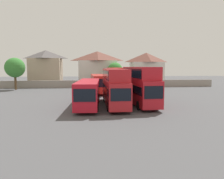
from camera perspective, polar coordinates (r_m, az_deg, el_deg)
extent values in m
plane|color=#4C4C4F|center=(46.25, -1.88, -0.36)|extent=(140.00, 140.00, 0.00)
cube|color=gray|center=(53.66, -2.44, 1.48)|extent=(56.00, 0.50, 1.80)
cube|color=red|center=(28.20, -6.13, -0.71)|extent=(3.30, 11.72, 2.95)
cube|color=black|center=(22.41, -7.16, -1.54)|extent=(2.27, 0.22, 1.33)
cube|color=black|center=(28.16, -6.14, 0.00)|extent=(3.28, 10.80, 0.93)
cylinder|color=black|center=(24.78, -3.93, -4.62)|extent=(0.37, 1.12, 1.10)
cylinder|color=black|center=(24.97, -9.38, -4.61)|extent=(0.37, 1.12, 1.10)
cylinder|color=black|center=(31.87, -3.54, -2.25)|extent=(0.37, 1.12, 1.10)
cylinder|color=black|center=(32.01, -7.78, -2.25)|extent=(0.37, 1.12, 1.10)
cube|color=red|center=(28.62, 0.68, -0.56)|extent=(2.50, 11.95, 2.97)
cube|color=black|center=(22.68, 2.33, -1.38)|extent=(2.16, 0.09, 1.34)
cube|color=black|center=(28.59, 0.69, 0.15)|extent=(2.54, 10.99, 0.93)
cube|color=red|center=(28.75, 0.63, 3.91)|extent=(2.45, 11.35, 1.48)
cube|color=black|center=(28.75, 0.63, 3.91)|extent=(2.54, 10.75, 1.04)
cylinder|color=black|center=(25.34, 4.14, -4.39)|extent=(0.30, 1.10, 1.10)
cylinder|color=black|center=(25.06, -0.97, -4.49)|extent=(0.30, 1.10, 1.10)
cylinder|color=black|center=(32.57, 1.95, -2.06)|extent=(0.30, 1.10, 1.10)
cylinder|color=black|center=(32.35, -2.02, -2.11)|extent=(0.30, 1.10, 1.10)
cube|color=red|center=(29.05, 7.35, -0.34)|extent=(3.08, 10.24, 3.14)
cube|color=black|center=(24.23, 10.83, -0.76)|extent=(2.14, 0.22, 1.41)
cube|color=black|center=(29.01, 7.36, 0.40)|extent=(3.06, 9.44, 0.99)
cube|color=red|center=(29.13, 7.26, 4.31)|extent=(3.00, 9.73, 1.56)
cube|color=black|center=(29.13, 7.26, 4.31)|extent=(3.05, 9.23, 1.09)
cylinder|color=black|center=(26.67, 11.56, -3.97)|extent=(0.37, 1.12, 1.10)
cylinder|color=black|center=(25.96, 6.94, -4.17)|extent=(0.37, 1.12, 1.10)
cylinder|color=black|center=(32.52, 7.60, -2.12)|extent=(0.37, 1.12, 1.10)
cylinder|color=black|center=(31.94, 3.76, -2.23)|extent=(0.37, 1.12, 1.10)
cube|color=red|center=(43.41, -3.55, 1.76)|extent=(3.00, 11.72, 3.12)
cube|color=black|center=(37.59, -2.84, 1.68)|extent=(2.23, 0.17, 1.40)
cube|color=black|center=(43.39, -3.55, 2.25)|extent=(3.00, 10.79, 0.98)
cylinder|color=black|center=(40.08, -1.46, -0.55)|extent=(0.34, 1.11, 1.10)
cylinder|color=black|center=(39.88, -4.79, -0.60)|extent=(0.34, 1.11, 1.10)
cylinder|color=black|center=(47.21, -2.48, 0.44)|extent=(0.34, 1.11, 1.10)
cylinder|color=black|center=(47.04, -5.30, 0.40)|extent=(0.34, 1.11, 1.10)
cube|color=red|center=(44.23, 1.15, 1.78)|extent=(2.84, 11.84, 3.01)
cube|color=black|center=(38.40, 2.50, 1.67)|extent=(2.17, 0.15, 1.36)
cube|color=black|center=(44.20, 1.15, 2.24)|extent=(2.85, 10.90, 0.95)
cube|color=red|center=(44.41, 1.09, 4.73)|extent=(2.77, 11.25, 1.53)
cube|color=black|center=(44.41, 1.09, 4.73)|extent=(2.84, 10.66, 1.07)
cylinder|color=black|center=(40.97, 3.49, -0.41)|extent=(0.34, 1.11, 1.10)
cylinder|color=black|center=(40.59, 0.35, -0.46)|extent=(0.34, 1.11, 1.10)
cylinder|color=black|center=(48.11, 1.81, 0.54)|extent=(0.34, 1.11, 1.10)
cylinder|color=black|center=(47.79, -0.87, 0.51)|extent=(0.34, 1.11, 1.10)
cube|color=tan|center=(62.45, -16.76, 4.39)|extent=(8.11, 7.25, 7.31)
pyramid|color=#514C4C|center=(62.53, -16.89, 8.75)|extent=(8.51, 7.61, 2.20)
cube|color=silver|center=(61.53, -3.81, 4.34)|extent=(10.13, 7.98, 6.73)
pyramid|color=brown|center=(61.57, -3.85, 8.69)|extent=(10.63, 8.38, 2.60)
cube|color=silver|center=(62.66, 8.85, 4.15)|extent=(8.37, 7.22, 6.36)
pyramid|color=brown|center=(62.68, 8.91, 8.25)|extent=(8.78, 7.58, 2.62)
cylinder|color=brown|center=(56.40, 0.79, 2.24)|extent=(0.40, 0.40, 2.86)
sphere|color=#387F33|center=(56.28, 0.80, 5.08)|extent=(3.89, 3.89, 3.89)
cylinder|color=brown|center=(53.12, -23.82, 1.78)|extent=(0.49, 0.49, 3.37)
sphere|color=#387F33|center=(53.01, -23.97, 5.23)|extent=(4.35, 4.35, 4.35)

